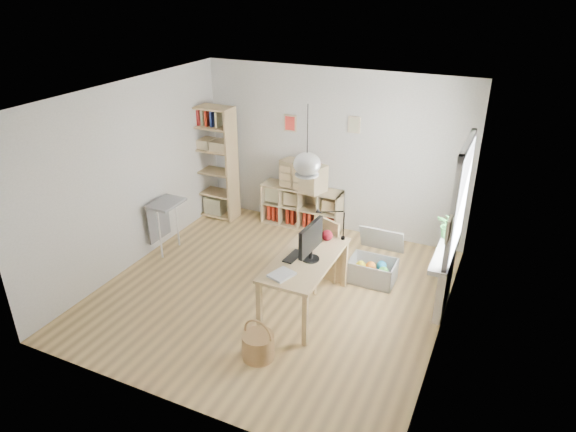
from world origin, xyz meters
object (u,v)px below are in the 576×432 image
at_px(drawer_chest, 303,175).
at_px(tall_bookshelf, 213,158).
at_px(storage_chest, 374,265).
at_px(desk, 305,264).
at_px(monitor, 311,240).
at_px(chair, 319,248).
at_px(cube_shelf, 301,209).

bearing_deg(drawer_chest, tall_bookshelf, -153.56).
bearing_deg(tall_bookshelf, storage_chest, -15.49).
relative_size(desk, monitor, 2.65).
height_order(chair, storage_chest, chair).
bearing_deg(drawer_chest, desk, -48.05).
distance_m(tall_bookshelf, storage_chest, 3.45).
height_order(chair, drawer_chest, drawer_chest).
distance_m(desk, tall_bookshelf, 3.27).
relative_size(tall_bookshelf, monitor, 3.53).
height_order(monitor, drawer_chest, monitor).
height_order(storage_chest, drawer_chest, drawer_chest).
bearing_deg(monitor, drawer_chest, 119.60).
height_order(tall_bookshelf, storage_chest, tall_bookshelf).
relative_size(chair, storage_chest, 1.29).
bearing_deg(storage_chest, tall_bookshelf, 164.65).
distance_m(cube_shelf, drawer_chest, 0.65).
distance_m(chair, monitor, 0.84).
bearing_deg(monitor, cube_shelf, 120.20).
distance_m(desk, cube_shelf, 2.48).
xyz_separation_m(cube_shelf, storage_chest, (1.65, -1.17, -0.07)).
relative_size(cube_shelf, tall_bookshelf, 0.70).
bearing_deg(cube_shelf, tall_bookshelf, -169.81).
bearing_deg(drawer_chest, cube_shelf, 157.68).
relative_size(desk, drawer_chest, 1.91).
relative_size(storage_chest, drawer_chest, 0.93).
distance_m(desk, chair, 0.67).
xyz_separation_m(storage_chest, drawer_chest, (-1.60, 1.13, 0.72)).
xyz_separation_m(desk, monitor, (0.07, -0.01, 0.37)).
height_order(tall_bookshelf, chair, tall_bookshelf).
bearing_deg(cube_shelf, drawer_chest, -40.30).
distance_m(desk, drawer_chest, 2.41).
height_order(tall_bookshelf, drawer_chest, tall_bookshelf).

